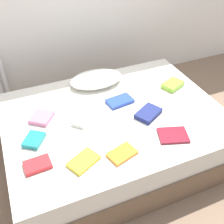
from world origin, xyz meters
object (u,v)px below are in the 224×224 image
Objects in this scene: textbook_yellow at (84,161)px; textbook_maroon at (173,135)px; textbook_white at (82,119)px; bed at (114,134)px; pillow at (96,79)px; textbook_navy at (148,113)px; textbook_blue at (120,101)px; textbook_orange at (122,154)px; textbook_red at (38,165)px; textbook_lime at (173,85)px; textbook_pink at (42,117)px; textbook_teal at (34,140)px.

textbook_yellow reaches higher than textbook_maroon.
textbook_yellow is at bearing -151.37° from textbook_white.
textbook_maroon is (0.63, -0.47, -0.01)m from textbook_white.
bed is 0.62m from pillow.
textbook_navy reaches higher than textbook_blue.
textbook_blue is at bearing 90.70° from textbook_navy.
textbook_orange is 0.88× the size of textbook_blue.
textbook_red is (-0.62, 0.14, 0.00)m from textbook_orange.
textbook_lime is 0.88× the size of textbook_maroon.
textbook_navy is 1.04× the size of textbook_yellow.
textbook_pink is (-0.65, -0.36, -0.03)m from pillow.
textbook_maroon is at bearing -27.69° from textbook_yellow.
textbook_red is (-1.48, -0.51, -0.01)m from textbook_lime.
textbook_white is 0.36m from textbook_pink.
textbook_maroon is 0.47m from textbook_orange.
textbook_pink reaches higher than textbook_maroon.
bed is 10.95× the size of textbook_pink.
textbook_red is (-0.78, -0.88, -0.04)m from pillow.
bed is 11.47× the size of textbook_teal.
textbook_white is 0.82× the size of textbook_yellow.
textbook_maroon is 1.30× the size of textbook_pink.
pillow is at bearing 45.25° from textbook_red.
textbook_navy is 0.96× the size of textbook_blue.
textbook_navy is (0.27, -0.14, 0.27)m from bed.
textbook_teal is 1.48m from textbook_lime.
textbook_red is at bearing 162.23° from textbook_navy.
textbook_red is at bearing 137.35° from textbook_yellow.
textbook_maroon is (0.33, -0.46, 0.26)m from bed.
bed is 0.67m from textbook_yellow.
textbook_red and textbook_blue have the same top height.
textbook_orange reaches higher than textbook_maroon.
textbook_red reaches higher than textbook_yellow.
textbook_white is at bearing 136.25° from textbook_navy.
bed is at bearing -138.26° from textbook_blue.
textbook_pink is at bearing 109.91° from textbook_orange.
pillow is at bearing 125.20° from textbook_maroon.
textbook_navy is 0.53m from textbook_orange.
textbook_red is (-0.32, 0.10, 0.00)m from textbook_yellow.
textbook_maroon is at bearing -73.02° from pillow.
textbook_red reaches higher than textbook_orange.
textbook_white is at bearing 47.17° from textbook_yellow.
pillow is 2.44× the size of textbook_yellow.
pillow is 0.41m from textbook_blue.
textbook_lime is at bearing 15.94° from textbook_red.
textbook_white is (-0.57, 0.15, -0.00)m from textbook_navy.
textbook_lime reaches higher than bed.
textbook_pink is at bearing 169.56° from textbook_blue.
textbook_pink is (-0.18, 0.61, 0.01)m from textbook_yellow.
textbook_white reaches higher than textbook_maroon.
textbook_teal is (-0.76, -0.61, -0.03)m from pillow.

